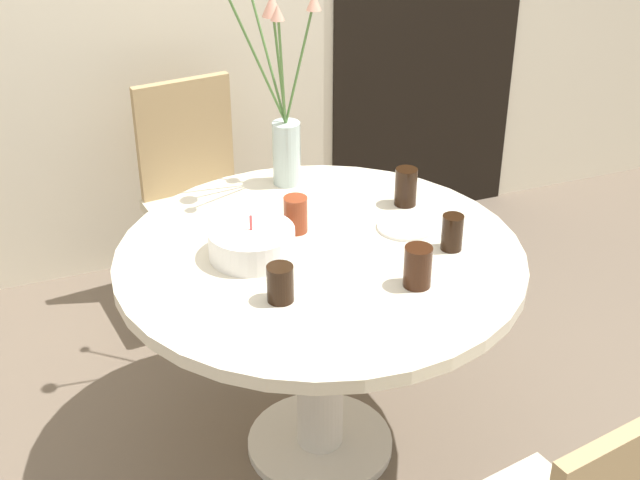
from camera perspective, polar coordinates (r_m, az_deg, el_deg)
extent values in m
plane|color=#6B5B4C|center=(3.00, 0.00, -13.03)|extent=(16.00, 16.00, 0.00)
cube|color=black|center=(4.00, 7.09, 14.93)|extent=(0.90, 0.01, 2.05)
cylinder|color=beige|center=(2.56, 0.00, -1.16)|extent=(1.18, 1.18, 0.04)
cylinder|color=silver|center=(2.76, 0.00, -7.48)|extent=(0.15, 0.15, 0.67)
cylinder|color=silver|center=(2.99, 0.00, -12.82)|extent=(0.47, 0.47, 0.03)
cube|color=beige|center=(3.44, -7.27, 1.66)|extent=(0.44, 0.44, 0.04)
cube|color=tan|center=(3.49, -8.65, 6.52)|extent=(0.38, 0.08, 0.46)
cylinder|color=tan|center=(3.37, -8.64, -3.56)|extent=(0.03, 0.03, 0.41)
cylinder|color=tan|center=(3.47, -3.39, -2.14)|extent=(0.03, 0.03, 0.41)
cylinder|color=tan|center=(3.65, -10.52, -0.95)|extent=(0.03, 0.03, 0.41)
cylinder|color=tan|center=(3.74, -5.61, 0.29)|extent=(0.03, 0.03, 0.41)
cylinder|color=white|center=(2.52, -4.39, -0.18)|extent=(0.25, 0.25, 0.08)
cylinder|color=#E54C4C|center=(2.49, -4.44, 1.11)|extent=(0.01, 0.01, 0.04)
cylinder|color=#B2C6C1|center=(2.91, -2.16, 5.57)|extent=(0.09, 0.09, 0.21)
cylinder|color=#4C7538|center=(2.75, -2.62, 11.00)|extent=(0.07, 0.09, 0.41)
cone|color=#E0997F|center=(2.64, -3.10, 14.80)|extent=(0.06, 0.06, 0.07)
cylinder|color=#4C7538|center=(2.74, -4.25, 11.84)|extent=(0.21, 0.03, 0.49)
cylinder|color=#4C7538|center=(2.82, -1.32, 11.21)|extent=(0.11, 0.01, 0.38)
cone|color=#E0997F|center=(2.78, -0.40, 15.02)|extent=(0.05, 0.05, 0.05)
cylinder|color=#4C7538|center=(2.86, -3.51, 12.14)|extent=(0.07, 0.18, 0.45)
cylinder|color=#4C7538|center=(2.72, -2.45, 10.74)|extent=(0.08, 0.16, 0.41)
cone|color=#E0997F|center=(2.58, -2.74, 14.35)|extent=(0.04, 0.04, 0.04)
cylinder|color=white|center=(2.69, 5.49, 0.86)|extent=(0.17, 0.17, 0.01)
cylinder|color=black|center=(2.57, 8.46, 0.48)|extent=(0.06, 0.06, 0.11)
cylinder|color=black|center=(2.32, -2.56, -2.79)|extent=(0.07, 0.07, 0.10)
cylinder|color=black|center=(2.80, 5.52, 3.41)|extent=(0.07, 0.07, 0.12)
cylinder|color=maroon|center=(2.64, -1.57, 1.65)|extent=(0.07, 0.07, 0.11)
cylinder|color=#33190C|center=(2.39, 6.27, -1.70)|extent=(0.08, 0.08, 0.12)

